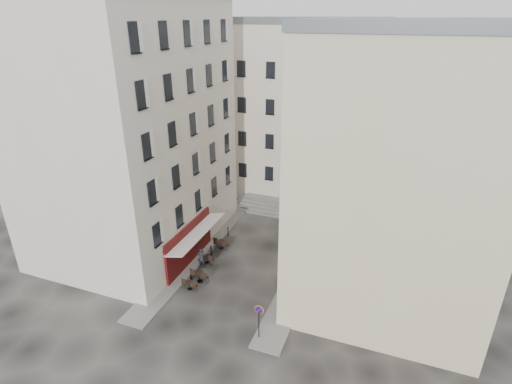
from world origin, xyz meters
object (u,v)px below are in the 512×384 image
at_px(bistro_table_b, 200,276).
at_px(pedestrian, 202,258).
at_px(bistro_table_a, 190,284).
at_px(no_parking_sign, 259,316).

bearing_deg(bistro_table_b, pedestrian, 112.68).
distance_m(bistro_table_a, bistro_table_b, 1.16).
height_order(bistro_table_a, bistro_table_b, bistro_table_b).
height_order(no_parking_sign, pedestrian, no_parking_sign).
bearing_deg(no_parking_sign, bistro_table_a, 158.52).
xyz_separation_m(no_parking_sign, bistro_table_a, (-6.52, 2.86, -1.38)).
relative_size(no_parking_sign, pedestrian, 1.41).
relative_size(no_parking_sign, bistro_table_a, 2.11).
distance_m(bistro_table_a, pedestrian, 2.97).
bearing_deg(no_parking_sign, bistro_table_b, 149.81).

